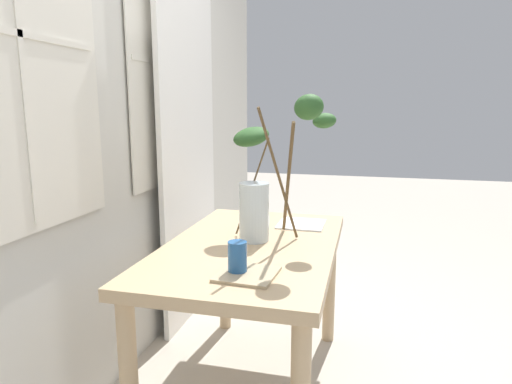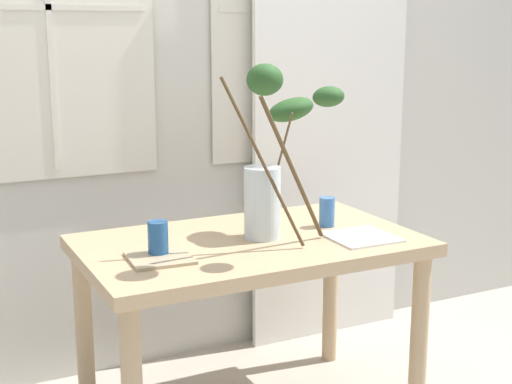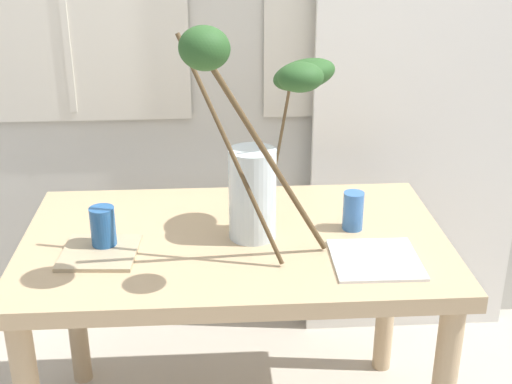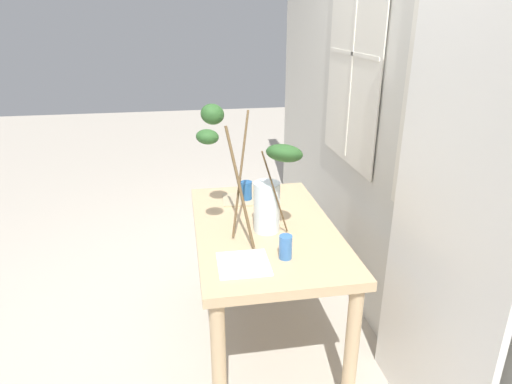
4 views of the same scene
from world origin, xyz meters
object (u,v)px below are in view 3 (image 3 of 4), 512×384
(drinking_glass_blue_left, at_px, (103,228))
(plate_square_left, at_px, (100,252))
(vase_with_branches, at_px, (262,148))
(drinking_glass_blue_right, at_px, (353,211))
(dining_table, at_px, (235,267))
(plate_square_right, at_px, (376,259))

(drinking_glass_blue_left, bearing_deg, plate_square_left, -102.73)
(vase_with_branches, height_order, drinking_glass_blue_right, vase_with_branches)
(vase_with_branches, bearing_deg, dining_table, 151.08)
(drinking_glass_blue_right, bearing_deg, vase_with_branches, -165.34)
(dining_table, xyz_separation_m, plate_square_left, (-0.38, -0.08, 0.11))
(vase_with_branches, distance_m, plate_square_left, 0.54)
(drinking_glass_blue_right, bearing_deg, plate_square_left, -171.04)
(drinking_glass_blue_left, bearing_deg, drinking_glass_blue_right, 6.01)
(vase_with_branches, distance_m, drinking_glass_blue_right, 0.37)
(drinking_glass_blue_left, height_order, drinking_glass_blue_right, drinking_glass_blue_left)
(dining_table, distance_m, plate_square_left, 0.40)
(drinking_glass_blue_left, relative_size, plate_square_right, 0.52)
(vase_with_branches, bearing_deg, plate_square_right, -23.13)
(vase_with_branches, distance_m, plate_square_right, 0.44)
(dining_table, bearing_deg, plate_square_left, -167.43)
(drinking_glass_blue_right, height_order, plate_square_left, drinking_glass_blue_right)
(drinking_glass_blue_left, distance_m, drinking_glass_blue_right, 0.73)
(dining_table, bearing_deg, drinking_glass_blue_left, -173.04)
(drinking_glass_blue_left, distance_m, plate_square_left, 0.07)
(drinking_glass_blue_left, xyz_separation_m, plate_square_right, (0.75, -0.13, -0.06))
(plate_square_right, bearing_deg, plate_square_left, 173.46)
(vase_with_branches, relative_size, drinking_glass_blue_right, 5.73)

